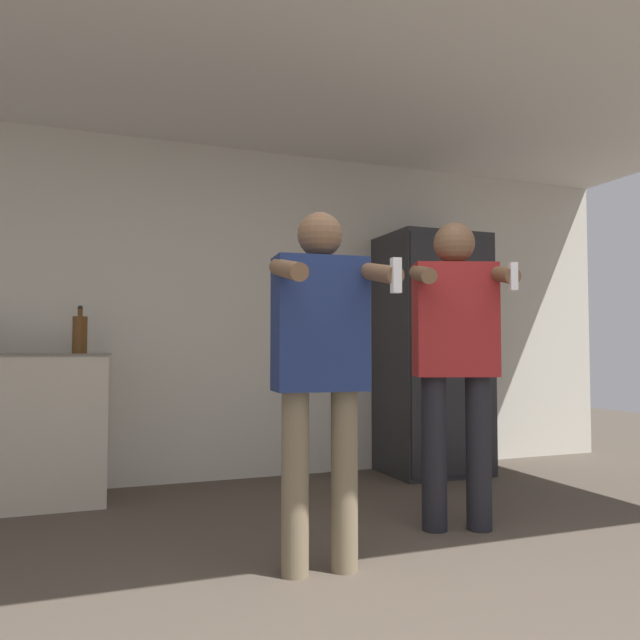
# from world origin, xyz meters

# --- Properties ---
(wall_back) EXTENTS (7.00, 0.06, 2.55)m
(wall_back) POSITION_xyz_m (0.00, 3.01, 1.27)
(wall_back) COLOR beige
(wall_back) RESTS_ON ground_plane
(ceiling_slab) EXTENTS (7.00, 3.50, 0.05)m
(ceiling_slab) POSITION_xyz_m (0.00, 1.49, 2.57)
(ceiling_slab) COLOR silver
(ceiling_slab) RESTS_ON wall_back
(refrigerator) EXTENTS (0.77, 0.68, 1.90)m
(refrigerator) POSITION_xyz_m (1.57, 2.66, 0.95)
(refrigerator) COLOR #262628
(refrigerator) RESTS_ON ground_plane
(bottle_red_label) EXTENTS (0.10, 0.10, 0.32)m
(bottle_red_label) POSITION_xyz_m (-1.09, 2.69, 1.09)
(bottle_red_label) COLOR #563314
(bottle_red_label) RESTS_ON counter
(person_woman_foreground) EXTENTS (0.50, 0.56, 1.61)m
(person_woman_foreground) POSITION_xyz_m (-0.07, 0.88, 0.96)
(person_woman_foreground) COLOR #75664C
(person_woman_foreground) RESTS_ON ground_plane
(person_man_side) EXTENTS (0.60, 0.58, 1.69)m
(person_man_side) POSITION_xyz_m (0.86, 1.24, 0.99)
(person_man_side) COLOR black
(person_man_side) RESTS_ON ground_plane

